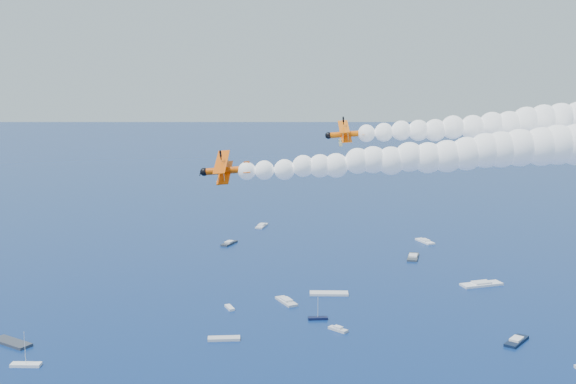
% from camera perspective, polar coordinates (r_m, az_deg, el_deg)
% --- Properties ---
extents(biplane_lead, '(8.42, 9.54, 6.01)m').
position_cam_1_polar(biplane_lead, '(106.87, 4.81, 4.68)').
color(biplane_lead, '#F96305').
extents(biplane_trail, '(9.81, 11.30, 7.67)m').
position_cam_1_polar(biplane_trail, '(102.49, -5.00, 1.75)').
color(biplane_trail, '#E24F04').
extents(smoke_trail_lead, '(54.23, 35.16, 9.85)m').
position_cam_1_polar(smoke_trail_lead, '(111.16, 18.61, 5.42)').
color(smoke_trail_lead, white).
extents(smoke_trail_trail, '(54.23, 35.30, 9.85)m').
position_cam_1_polar(smoke_trail_trail, '(102.46, 9.82, 2.76)').
color(smoke_trail_trail, white).
extents(spectator_boats, '(223.97, 184.94, 0.70)m').
position_cam_1_polar(spectator_boats, '(210.56, 9.02, -9.37)').
color(spectator_boats, white).
rests_on(spectator_boats, ground).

